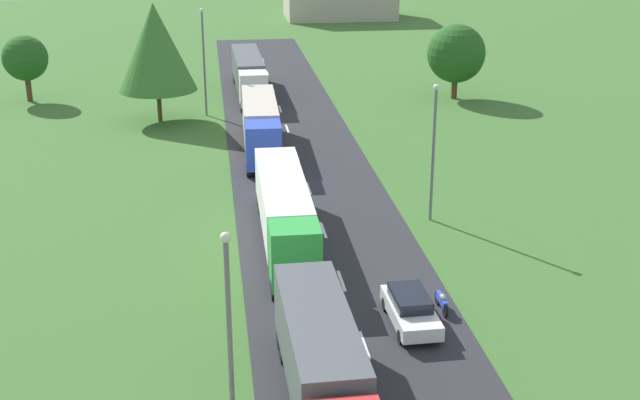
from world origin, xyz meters
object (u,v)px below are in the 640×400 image
(lamppost_third, at_px, (204,57))
(tree_oak, at_px, (456,54))
(lamppost_lead, at_px, (230,338))
(car_second, at_px, (411,309))
(truck_lead, at_px, (323,366))
(motorcycle_courier, at_px, (442,301))
(truck_second, at_px, (285,210))
(truck_third, at_px, (261,124))
(tree_birch, at_px, (25,58))
(tree_maple, at_px, (155,47))
(lamppost_second, at_px, (434,146))
(truck_fourth, at_px, (249,73))

(lamppost_third, xyz_separation_m, tree_oak, (23.13, 3.22, -0.86))
(lamppost_lead, bearing_deg, car_second, 45.56)
(truck_lead, bearing_deg, car_second, 52.56)
(motorcycle_courier, xyz_separation_m, tree_oak, (12.42, 41.19, 3.69))
(truck_second, xyz_separation_m, truck_third, (-0.14, 17.80, 0.06))
(truck_second, relative_size, tree_birch, 2.36)
(tree_oak, height_order, tree_birch, tree_oak)
(motorcycle_courier, relative_size, tree_oak, 0.28)
(lamppost_third, bearing_deg, tree_maple, -158.93)
(tree_oak, bearing_deg, tree_birch, 173.90)
(car_second, relative_size, lamppost_third, 0.50)
(lamppost_second, distance_m, tree_maple, 30.32)
(truck_second, height_order, car_second, truck_second)
(truck_lead, bearing_deg, tree_oak, 68.61)
(truck_lead, distance_m, car_second, 8.14)
(lamppost_lead, height_order, tree_oak, lamppost_lead)
(truck_second, distance_m, motorcycle_courier, 11.12)
(truck_third, height_order, tree_birch, tree_birch)
(truck_fourth, relative_size, lamppost_lead, 1.71)
(car_second, distance_m, tree_maple, 40.10)
(truck_second, height_order, tree_birch, tree_birch)
(tree_birch, bearing_deg, truck_lead, -69.01)
(car_second, bearing_deg, tree_birch, 118.43)
(tree_oak, bearing_deg, tree_maple, -170.09)
(truck_second, xyz_separation_m, tree_birch, (-20.38, 36.57, 1.89))
(lamppost_lead, relative_size, lamppost_third, 0.93)
(truck_third, height_order, lamppost_second, lamppost_second)
(truck_lead, relative_size, tree_maple, 1.21)
(lamppost_third, xyz_separation_m, tree_maple, (-3.91, -1.51, 1.23))
(truck_lead, xyz_separation_m, car_second, (4.89, 6.38, -1.29))
(truck_lead, relative_size, motorcycle_courier, 6.21)
(motorcycle_courier, bearing_deg, tree_birch, 120.70)
(lamppost_second, bearing_deg, motorcycle_courier, -101.94)
(truck_second, height_order, lamppost_lead, lamppost_lead)
(lamppost_lead, relative_size, tree_maple, 0.86)
(lamppost_lead, distance_m, lamppost_third, 47.57)
(truck_lead, distance_m, truck_third, 34.13)
(truck_third, xyz_separation_m, truck_fourth, (0.11, 18.52, -0.03))
(motorcycle_courier, height_order, lamppost_third, lamppost_third)
(tree_maple, bearing_deg, lamppost_lead, -84.37)
(truck_lead, bearing_deg, truck_fourth, 89.94)
(truck_lead, bearing_deg, motorcycle_courier, 48.42)
(truck_second, relative_size, lamppost_lead, 1.67)
(truck_lead, relative_size, lamppost_lead, 1.40)
(lamppost_second, xyz_separation_m, tree_birch, (-29.38, 33.94, -0.62))
(truck_second, height_order, lamppost_second, lamppost_second)
(car_second, distance_m, lamppost_third, 40.33)
(lamppost_third, bearing_deg, tree_birch, 155.44)
(car_second, bearing_deg, lamppost_lead, -134.44)
(lamppost_third, distance_m, tree_birch, 17.89)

